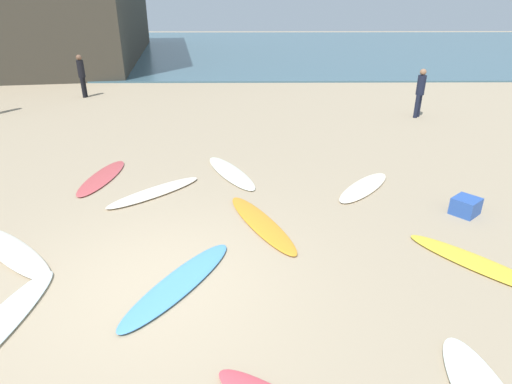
% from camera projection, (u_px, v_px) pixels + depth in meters
% --- Properties ---
extents(ground_plane, '(120.00, 120.00, 0.00)m').
position_uv_depth(ground_plane, '(157.00, 284.00, 5.99)').
color(ground_plane, tan).
extents(ocean_water, '(120.00, 40.00, 0.08)m').
position_uv_depth(ocean_water, '(236.00, 46.00, 39.42)').
color(ocean_water, '#426675').
rests_on(ocean_water, ground_plane).
extents(surfboard_0, '(1.53, 2.38, 0.06)m').
position_uv_depth(surfboard_0, '(231.00, 173.00, 9.87)').
color(surfboard_0, silver).
rests_on(surfboard_0, ground_plane).
extents(surfboard_1, '(0.80, 2.24, 0.06)m').
position_uv_depth(surfboard_1, '(102.00, 177.00, 9.60)').
color(surfboard_1, '#D45357').
rests_on(surfboard_1, ground_plane).
extents(surfboard_2, '(1.70, 1.92, 0.06)m').
position_uv_depth(surfboard_2, '(364.00, 187.00, 9.09)').
color(surfboard_2, '#F7E6C8').
rests_on(surfboard_2, ground_plane).
extents(surfboard_3, '(1.62, 2.29, 0.07)m').
position_uv_depth(surfboard_3, '(179.00, 283.00, 5.96)').
color(surfboard_3, '#5099E0').
rests_on(surfboard_3, ground_plane).
extents(surfboard_6, '(1.47, 2.42, 0.06)m').
position_uv_depth(surfboard_6, '(261.00, 223.00, 7.60)').
color(surfboard_6, orange).
rests_on(surfboard_6, ground_plane).
extents(surfboard_7, '(1.83, 2.04, 0.06)m').
position_uv_depth(surfboard_7, '(478.00, 263.00, 6.42)').
color(surfboard_7, yellow).
rests_on(surfboard_7, ground_plane).
extents(surfboard_8, '(2.11, 1.90, 0.08)m').
position_uv_depth(surfboard_8, '(13.00, 252.00, 6.69)').
color(surfboard_8, silver).
rests_on(surfboard_8, ground_plane).
extents(surfboard_10, '(1.93, 1.93, 0.08)m').
position_uv_depth(surfboard_10, '(155.00, 192.00, 8.83)').
color(surfboard_10, silver).
rests_on(surfboard_10, ground_plane).
extents(beachgoer_near, '(0.40, 0.40, 1.67)m').
position_uv_depth(beachgoer_near, '(420.00, 91.00, 14.44)').
color(beachgoer_near, '#191E33').
rests_on(beachgoer_near, ground_plane).
extents(beachgoer_far, '(0.29, 0.34, 1.75)m').
position_uv_depth(beachgoer_far, '(82.00, 74.00, 17.59)').
color(beachgoer_far, black).
rests_on(beachgoer_far, ground_plane).
extents(beach_cooler, '(0.63, 0.63, 0.33)m').
position_uv_depth(beach_cooler, '(466.00, 206.00, 7.93)').
color(beach_cooler, '#2D56B2').
rests_on(beach_cooler, ground_plane).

